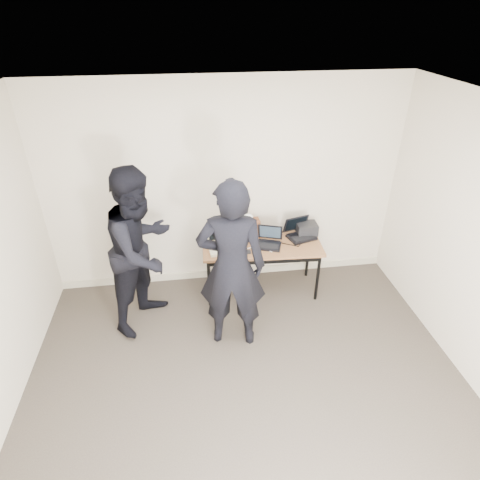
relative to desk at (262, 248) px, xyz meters
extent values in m
cube|color=#3E372F|center=(-0.42, -1.84, -0.69)|extent=(4.50, 4.50, 0.05)
cube|color=white|center=(-0.42, -1.84, 2.06)|extent=(4.50, 4.50, 0.05)
cube|color=beige|center=(-0.42, 0.44, 0.69)|extent=(4.50, 0.05, 2.70)
cube|color=brown|center=(0.00, 0.01, 0.04)|extent=(1.53, 0.73, 0.03)
cylinder|color=black|center=(-0.70, -0.22, -0.32)|extent=(0.04, 0.04, 0.68)
cylinder|color=black|center=(0.68, -0.29, -0.32)|extent=(0.04, 0.04, 0.68)
cylinder|color=black|center=(-0.67, 0.31, -0.32)|extent=(0.04, 0.04, 0.68)
cylinder|color=black|center=(0.70, 0.24, -0.32)|extent=(0.04, 0.04, 0.68)
cube|color=black|center=(-0.01, -0.27, -0.02)|extent=(1.40, 0.09, 0.06)
cube|color=beige|center=(-0.51, -0.06, 0.08)|extent=(0.35, 0.30, 0.04)
cube|color=beige|center=(-0.51, -0.10, 0.10)|extent=(0.28, 0.17, 0.01)
cube|color=beige|center=(-0.52, 0.10, 0.21)|extent=(0.33, 0.08, 0.23)
cube|color=black|center=(-0.52, 0.09, 0.21)|extent=(0.29, 0.06, 0.19)
cube|color=beige|center=(-0.52, 0.08, 0.10)|extent=(0.30, 0.04, 0.02)
cube|color=black|center=(0.07, -0.05, 0.07)|extent=(0.37, 0.32, 0.02)
cube|color=black|center=(0.06, -0.08, 0.08)|extent=(0.28, 0.20, 0.01)
cube|color=black|center=(0.12, 0.08, 0.19)|extent=(0.31, 0.16, 0.22)
cube|color=#26333F|center=(0.11, 0.08, 0.19)|extent=(0.27, 0.13, 0.18)
cube|color=black|center=(0.11, 0.05, 0.08)|extent=(0.27, 0.10, 0.01)
cube|color=black|center=(0.54, 0.08, 0.07)|extent=(0.40, 0.34, 0.02)
cube|color=black|center=(0.54, 0.06, 0.09)|extent=(0.31, 0.21, 0.01)
cube|color=black|center=(0.49, 0.24, 0.20)|extent=(0.35, 0.18, 0.23)
cube|color=black|center=(0.49, 0.23, 0.20)|extent=(0.30, 0.14, 0.19)
cube|color=black|center=(0.50, 0.20, 0.08)|extent=(0.30, 0.10, 0.02)
cube|color=#5C3118|center=(-0.18, 0.23, 0.18)|extent=(0.36, 0.17, 0.24)
cube|color=#5C3118|center=(-0.18, 0.17, 0.28)|extent=(0.36, 0.08, 0.07)
cube|color=#5C3118|center=(-0.02, 0.23, 0.16)|extent=(0.02, 0.10, 0.02)
ellipsoid|color=white|center=(-0.15, 0.23, 0.34)|extent=(0.13, 0.10, 0.08)
cube|color=black|center=(0.63, 0.19, 0.13)|extent=(0.27, 0.23, 0.15)
cube|color=black|center=(-0.22, -0.17, 0.08)|extent=(0.09, 0.06, 0.03)
cube|color=black|center=(-0.42, 0.03, 0.06)|extent=(0.24, 0.24, 0.01)
cube|color=black|center=(0.19, 0.21, 0.06)|extent=(0.25, 0.01, 0.01)
cube|color=silver|center=(-0.01, -0.11, 0.06)|extent=(0.20, 0.17, 0.01)
cube|color=silver|center=(-0.23, -0.09, 0.06)|extent=(0.26, 0.12, 0.01)
cube|color=black|center=(0.53, -0.01, 0.06)|extent=(0.17, 0.22, 0.01)
cube|color=black|center=(0.30, -0.03, 0.06)|extent=(0.29, 0.17, 0.01)
imported|color=black|center=(-0.49, -0.83, 0.33)|extent=(0.79, 0.59, 1.98)
imported|color=black|center=(-1.44, -0.33, 0.32)|extent=(1.14, 1.20, 1.96)
cube|color=beige|center=(-0.42, 0.40, -0.61)|extent=(4.50, 0.03, 0.10)
camera|label=1|loc=(-0.87, -4.24, 2.72)|focal=30.00mm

